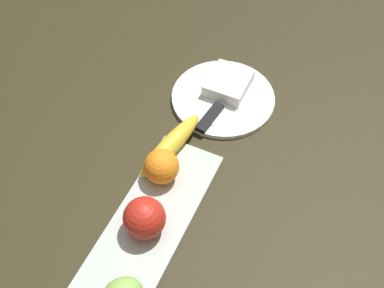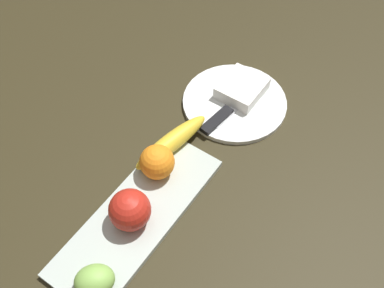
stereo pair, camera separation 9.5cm
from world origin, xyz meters
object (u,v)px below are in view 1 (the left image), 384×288
at_px(banana, 171,145).
at_px(folded_napkin, 230,83).
at_px(fruit_tray, 152,223).
at_px(orange_near_apple, 161,167).
at_px(dinner_plate, 224,98).
at_px(apple, 145,218).
at_px(knife, 215,114).

height_order(banana, folded_napkin, banana).
height_order(fruit_tray, orange_near_apple, orange_near_apple).
bearing_deg(fruit_tray, dinner_plate, 0.00).
distance_m(fruit_tray, dinner_plate, 0.36).
bearing_deg(orange_near_apple, folded_napkin, -5.78).
relative_size(orange_near_apple, folded_napkin, 0.69).
bearing_deg(orange_near_apple, dinner_plate, -6.44).
bearing_deg(apple, knife, -1.03).
bearing_deg(apple, folded_napkin, -0.41).
bearing_deg(apple, banana, 12.29).
bearing_deg(folded_napkin, orange_near_apple, 174.22).
distance_m(fruit_tray, banana, 0.17).
bearing_deg(dinner_plate, knife, -177.50).
bearing_deg(fruit_tray, knife, -0.52).
distance_m(dinner_plate, knife, 0.06).
height_order(fruit_tray, knife, knife).
distance_m(banana, knife, 0.14).
xyz_separation_m(apple, knife, (0.31, -0.01, -0.04)).
bearing_deg(folded_napkin, banana, 169.15).
height_order(fruit_tray, apple, apple).
relative_size(fruit_tray, dinner_plate, 1.62).
distance_m(banana, dinner_plate, 0.20).
height_order(orange_near_apple, knife, orange_near_apple).
xyz_separation_m(fruit_tray, knife, (0.30, -0.00, 0.01)).
relative_size(folded_napkin, knife, 0.58).
distance_m(apple, dinner_plate, 0.38).
height_order(fruit_tray, banana, banana).
bearing_deg(banana, orange_near_apple, 22.23).
xyz_separation_m(apple, banana, (0.18, 0.04, -0.02)).
xyz_separation_m(banana, orange_near_apple, (-0.07, -0.01, 0.02)).
xyz_separation_m(banana, dinner_plate, (0.19, -0.04, -0.03)).
bearing_deg(knife, folded_napkin, 9.02).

